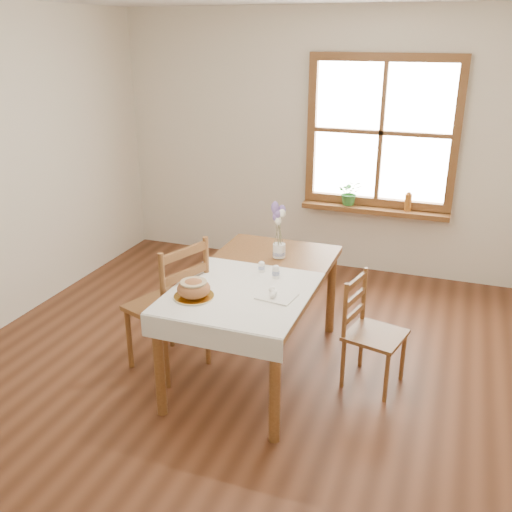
{
  "coord_description": "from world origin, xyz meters",
  "views": [
    {
      "loc": [
        1.27,
        -3.17,
        2.36
      ],
      "look_at": [
        0.0,
        0.3,
        0.9
      ],
      "focal_mm": 40.0,
      "sensor_mm": 36.0,
      "label": 1
    }
  ],
  "objects_px": {
    "dining_table": "(256,287)",
    "bread_plate": "(194,296)",
    "chair_left": "(167,304)",
    "chair_right": "(376,334)",
    "flower_vase": "(279,252)"
  },
  "relations": [
    {
      "from": "bread_plate",
      "to": "flower_vase",
      "type": "relative_size",
      "value": 2.38
    },
    {
      "from": "dining_table",
      "to": "bread_plate",
      "type": "bearing_deg",
      "value": -116.84
    },
    {
      "from": "dining_table",
      "to": "bread_plate",
      "type": "height_order",
      "value": "bread_plate"
    },
    {
      "from": "dining_table",
      "to": "chair_right",
      "type": "xyz_separation_m",
      "value": [
        0.85,
        0.09,
        -0.26
      ]
    },
    {
      "from": "chair_left",
      "to": "chair_right",
      "type": "height_order",
      "value": "chair_left"
    },
    {
      "from": "dining_table",
      "to": "chair_right",
      "type": "height_order",
      "value": "chair_right"
    },
    {
      "from": "dining_table",
      "to": "flower_vase",
      "type": "distance_m",
      "value": 0.4
    },
    {
      "from": "dining_table",
      "to": "chair_left",
      "type": "bearing_deg",
      "value": -162.28
    },
    {
      "from": "chair_left",
      "to": "bread_plate",
      "type": "xyz_separation_m",
      "value": [
        0.37,
        -0.29,
        0.25
      ]
    },
    {
      "from": "flower_vase",
      "to": "bread_plate",
      "type": "bearing_deg",
      "value": -108.83
    },
    {
      "from": "chair_right",
      "to": "bread_plate",
      "type": "xyz_separation_m",
      "value": [
        -1.1,
        -0.58,
        0.37
      ]
    },
    {
      "from": "bread_plate",
      "to": "chair_right",
      "type": "bearing_deg",
      "value": 27.76
    },
    {
      "from": "bread_plate",
      "to": "dining_table",
      "type": "bearing_deg",
      "value": 63.16
    },
    {
      "from": "chair_left",
      "to": "flower_vase",
      "type": "xyz_separation_m",
      "value": [
        0.67,
        0.58,
        0.29
      ]
    },
    {
      "from": "chair_left",
      "to": "flower_vase",
      "type": "bearing_deg",
      "value": 150.75
    }
  ]
}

